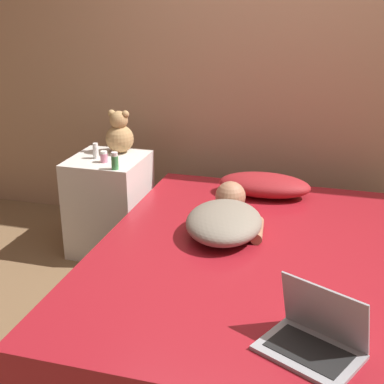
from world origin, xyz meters
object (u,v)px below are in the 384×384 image
person_lying (226,218)px  bottle_pink (104,157)px  pillow (264,185)px  laptop (315,337)px  bottle_green (115,161)px  teddy_bear (119,134)px  bottle_white (96,151)px

person_lying → bottle_pink: (-0.89, 0.42, 0.14)m
pillow → laptop: bearing=-74.8°
bottle_pink → laptop: bearing=-43.0°
pillow → bottle_green: size_ratio=5.29×
bottle_green → teddy_bear: bearing=107.9°
teddy_bear → bottle_green: 0.37m
pillow → bottle_green: bottle_green is taller
laptop → teddy_bear: teddy_bear is taller
laptop → bottle_pink: size_ratio=5.66×
laptop → bottle_white: bearing=163.5°
teddy_bear → bottle_white: 0.21m
pillow → person_lying: (-0.12, -0.59, 0.01)m
pillow → person_lying: person_lying is taller
person_lying → laptop: 1.04m
laptop → teddy_bear: size_ratio=1.44×
pillow → person_lying: size_ratio=0.81×
bottle_green → bottle_white: size_ratio=1.06×
teddy_bear → bottle_pink: size_ratio=3.92×
laptop → person_lying: bearing=146.3°
teddy_bear → bottle_pink: bearing=-93.2°
pillow → bottle_green: 0.94m
pillow → bottle_white: size_ratio=5.63×
bottle_pink → bottle_white: bottle_white is taller
bottle_green → bottle_white: bearing=140.2°
pillow → laptop: size_ratio=1.38×
teddy_bear → bottle_green: size_ratio=2.66×
bottle_white → teddy_bear: bearing=59.8°
teddy_bear → bottle_green: teddy_bear is taller
bottle_pink → bottle_green: bearing=-42.1°
person_lying → bottle_pink: bearing=148.7°
laptop → bottle_white: 2.05m
person_lying → bottle_pink: 0.99m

